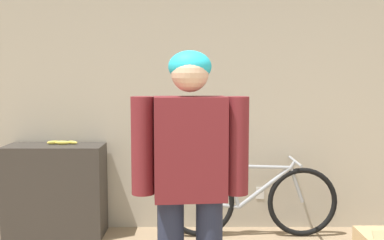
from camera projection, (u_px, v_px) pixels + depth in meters
The scene contains 5 objects.
wall_back at pixel (207, 97), 4.39m from camera, with size 8.00×0.07×2.60m.
side_shelf at pixel (58, 190), 4.24m from camera, with size 0.91×0.38×0.86m.
person at pixel (192, 171), 2.59m from camera, with size 0.68×0.26×1.65m.
bicycle at pixel (253, 200), 4.19m from camera, with size 1.62×0.46×0.73m.
banana at pixel (64, 142), 4.24m from camera, with size 0.30×0.08×0.04m.
Camera 1 is at (-0.13, -1.46, 1.50)m, focal length 42.00 mm.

